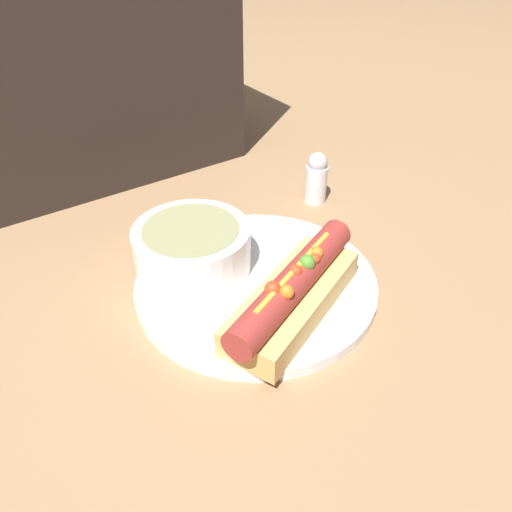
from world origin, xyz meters
TOP-DOWN VIEW (x-y plane):
  - ground_plane at (0.00, 0.00)m, footprint 4.00×4.00m
  - dinner_plate at (0.00, 0.00)m, footprint 0.25×0.25m
  - hot_dog at (0.00, -0.06)m, footprint 0.19×0.12m
  - soup_bowl at (-0.04, 0.05)m, footprint 0.12×0.12m
  - spoon at (-0.03, 0.03)m, footprint 0.09×0.16m
  - salt_shaker at (0.17, 0.10)m, footprint 0.03×0.03m
  - seated_diner at (-0.02, 0.35)m, footprint 0.36×0.16m

SIDE VIEW (x-z plane):
  - ground_plane at x=0.00m, z-range 0.00..0.00m
  - dinner_plate at x=0.00m, z-range 0.00..0.01m
  - spoon at x=-0.03m, z-range 0.01..0.02m
  - salt_shaker at x=0.17m, z-range 0.00..0.07m
  - hot_dog at x=0.00m, z-range 0.01..0.07m
  - soup_bowl at x=-0.04m, z-range 0.01..0.06m
  - seated_diner at x=-0.02m, z-range -0.04..0.47m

